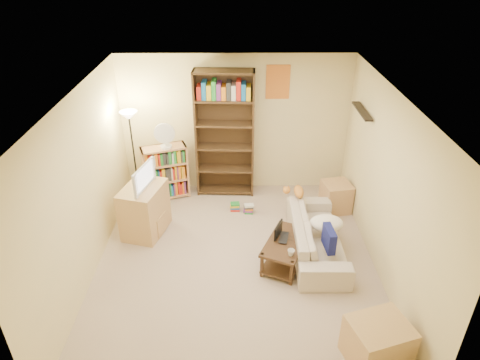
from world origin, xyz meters
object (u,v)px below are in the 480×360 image
object	(u,v)px
sofa	(317,235)
desk_fan	(165,136)
tv_stand	(145,210)
short_bookshelf	(166,172)
laptop	(287,238)
tabby_cat	(297,191)
television	(140,176)
end_cabinet	(377,342)
coffee_table	(286,249)
floor_lamp	(131,132)
mug	(291,253)
side_table	(336,197)
tall_bookshelf	(225,132)

from	to	relation	value
sofa	desk_fan	bearing A→B (deg)	58.16
tv_stand	short_bookshelf	distance (m)	1.09
sofa	laptop	size ratio (longest dim) A/B	5.70
tabby_cat	television	size ratio (longest dim) A/B	0.63
laptop	end_cabinet	distance (m)	1.88
coffee_table	laptop	bearing A→B (deg)	99.80
tabby_cat	tv_stand	bearing A→B (deg)	-175.17
laptop	floor_lamp	xyz separation A→B (m)	(-2.44, 1.63, 0.96)
mug	sofa	bearing A→B (deg)	52.80
tv_stand	side_table	xyz separation A→B (m)	(3.15, 0.60, -0.15)
sofa	desk_fan	distance (m)	3.00
television	end_cabinet	bearing A→B (deg)	-113.96
tabby_cat	coffee_table	distance (m)	1.10
mug	tall_bookshelf	size ratio (longest dim) A/B	0.06
end_cabinet	mug	bearing A→B (deg)	121.40
tabby_cat	television	world-z (taller)	television
short_bookshelf	desk_fan	xyz separation A→B (m)	(0.06, -0.05, 0.73)
tall_bookshelf	laptop	bearing A→B (deg)	-62.81
sofa	tv_stand	distance (m)	2.69
mug	tv_stand	world-z (taller)	tv_stand
laptop	tall_bookshelf	bearing A→B (deg)	38.34
desk_fan	tall_bookshelf	bearing A→B (deg)	12.43
sofa	tabby_cat	world-z (taller)	tabby_cat
mug	desk_fan	xyz separation A→B (m)	(-1.93, 2.14, 0.79)
television	end_cabinet	size ratio (longest dim) A/B	1.06
tabby_cat	mug	distance (m)	1.35
coffee_table	mug	distance (m)	0.37
television	tall_bookshelf	world-z (taller)	tall_bookshelf
end_cabinet	floor_lamp	bearing A→B (deg)	134.52
tabby_cat	desk_fan	size ratio (longest dim) A/B	0.93
tabby_cat	tall_bookshelf	world-z (taller)	tall_bookshelf
mug	tall_bookshelf	distance (m)	2.64
laptop	coffee_table	bearing A→B (deg)	179.93
floor_lamp	laptop	bearing A→B (deg)	-33.79
mug	side_table	xyz separation A→B (m)	(0.98, 1.72, -0.19)
tv_stand	side_table	bearing A→B (deg)	26.15
short_bookshelf	tabby_cat	bearing A→B (deg)	-40.68
side_table	short_bookshelf	bearing A→B (deg)	171.10
end_cabinet	tv_stand	bearing A→B (deg)	140.67
tabby_cat	floor_lamp	world-z (taller)	floor_lamp
laptop	tv_stand	world-z (taller)	tv_stand
floor_lamp	coffee_table	bearing A→B (deg)	-34.76
tv_stand	end_cabinet	distance (m)	3.86
mug	desk_fan	bearing A→B (deg)	132.06
coffee_table	short_bookshelf	world-z (taller)	short_bookshelf
short_bookshelf	mug	bearing A→B (deg)	-67.18
television	short_bookshelf	bearing A→B (deg)	5.28
sofa	desk_fan	xyz separation A→B (m)	(-2.39, 1.53, 0.96)
mug	television	xyz separation A→B (m)	(-2.17, 1.12, 0.57)
sofa	side_table	bearing A→B (deg)	-24.25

